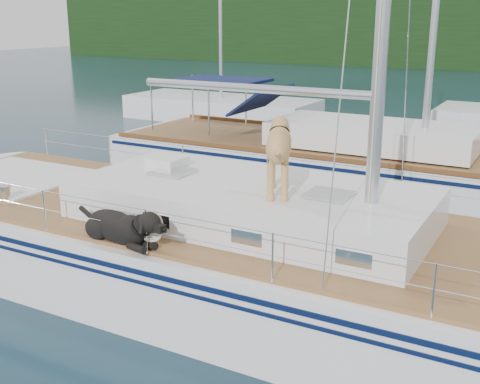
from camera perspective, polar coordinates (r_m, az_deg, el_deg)
The scene contains 4 objects.
ground at distance 9.82m, azimuth -3.16°, elevation -8.88°, with size 120.00×120.00×0.00m, color black.
main_sailboat at distance 9.50m, azimuth -2.74°, elevation -5.31°, with size 12.00×3.89×14.01m.
neighbor_sailboat at distance 15.31m, azimuth 8.42°, elevation 2.73°, with size 11.00×3.50×13.30m.
bg_boat_west at distance 25.29m, azimuth -1.79°, elevation 7.84°, with size 8.00×3.00×11.65m.
Camera 1 is at (4.75, -7.51, 4.18)m, focal length 45.00 mm.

